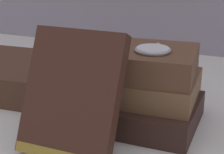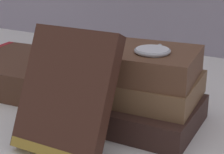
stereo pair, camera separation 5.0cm
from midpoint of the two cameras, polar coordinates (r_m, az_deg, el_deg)
ground_plane at (r=0.56m, az=3.01°, el=-6.21°), size 3.00×3.00×0.00m
book_flat_bottom at (r=0.54m, az=4.54°, el=-4.97°), size 0.20×0.13×0.04m
book_flat_middle at (r=0.54m, az=5.49°, el=-1.12°), size 0.19×0.13×0.03m
book_flat_top at (r=0.53m, az=5.67°, el=2.38°), size 0.18×0.13×0.04m
book_side_left at (r=0.69m, az=-11.20°, el=0.81°), size 0.23×0.19×0.05m
book_leaning_front at (r=0.45m, az=-3.97°, el=-3.14°), size 0.12×0.09×0.15m
pocket_watch at (r=0.50m, az=9.14°, el=4.00°), size 0.05×0.05×0.01m
reading_glasses at (r=0.68m, az=3.94°, el=-1.27°), size 0.11×0.06×0.00m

